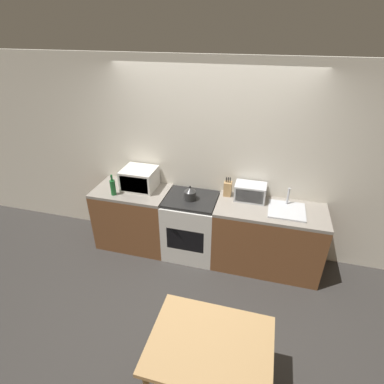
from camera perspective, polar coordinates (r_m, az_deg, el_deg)
name	(u,v)px	position (r m, az deg, el deg)	size (l,w,h in m)	color
ground_plane	(186,298)	(3.83, -1.08, -19.60)	(16.00, 16.00, 0.00)	#33302D
wall_back	(210,161)	(4.00, 3.46, 5.89)	(10.00, 0.06, 2.60)	silver
counter_left_run	(134,217)	(4.43, -10.98, -4.67)	(1.02, 0.62, 0.90)	brown
counter_right_run	(267,238)	(4.07, 14.08, -8.48)	(1.36, 0.62, 0.90)	brown
stove_range	(191,226)	(4.17, -0.18, -6.52)	(0.69, 0.62, 0.90)	silver
kettle	(190,194)	(3.84, -0.36, -0.31)	(0.15, 0.15, 0.20)	#2D2D2D
microwave	(140,179)	(4.16, -9.96, 2.54)	(0.45, 0.39, 0.28)	silver
bottle	(113,187)	(4.08, -14.83, 0.91)	(0.07, 0.07, 0.29)	#1E662D
knife_block	(228,189)	(3.96, 6.82, 0.65)	(0.10, 0.10, 0.26)	tan
toaster_oven	(250,192)	(3.91, 11.02, -0.01)	(0.39, 0.25, 0.22)	silver
sink_basin	(287,210)	(3.83, 17.60, -3.23)	(0.44, 0.42, 0.24)	silver
dining_table	(210,350)	(2.68, 3.44, -27.90)	(0.96, 0.75, 0.73)	tan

